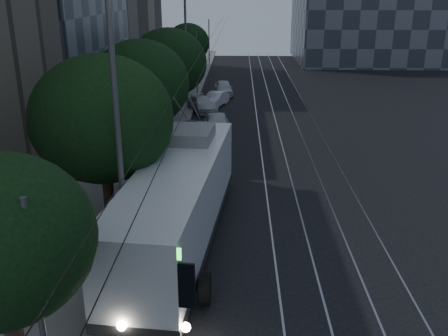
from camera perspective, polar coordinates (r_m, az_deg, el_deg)
name	(u,v)px	position (r m, az deg, el deg)	size (l,w,h in m)	color
ground	(265,237)	(21.15, 4.74, -7.82)	(120.00, 120.00, 0.00)	black
sidewalk	(160,118)	(40.41, -7.35, 5.74)	(5.00, 90.00, 0.15)	gray
tram_rails	(285,119)	(40.09, 6.98, 5.54)	(4.52, 90.00, 0.02)	gray
overhead_wires	(190,75)	(39.41, -3.88, 10.54)	(2.23, 90.00, 6.00)	black
trolleybus	(179,200)	(20.05, -5.11, -3.66)	(4.00, 13.32, 5.63)	silver
pickup_silver	(190,137)	(32.05, -3.94, 3.55)	(2.79, 6.05, 1.68)	#A9ABB1
car_white_a	(217,125)	(35.04, -0.82, 4.93)	(1.86, 4.63, 1.58)	silver
car_white_b	(202,104)	(42.44, -2.54, 7.29)	(1.70, 4.18, 1.21)	#BCBCC1
car_white_c	(215,99)	(44.22, -1.01, 7.84)	(1.31, 3.76, 1.24)	silver
car_white_d	(223,88)	(49.09, -0.06, 9.13)	(1.64, 4.07, 1.39)	silver
tree_1	(102,119)	(20.14, -13.74, 5.45)	(5.61, 5.61, 7.52)	black
tree_2	(140,84)	(27.67, -9.53, 9.44)	(5.30, 5.30, 7.33)	black
tree_3	(169,63)	(38.67, -6.33, 11.87)	(5.76, 5.76, 7.12)	black
tree_4	(175,53)	(46.68, -5.58, 13.00)	(4.44, 4.44, 6.34)	black
tree_5	(188,43)	(58.03, -4.14, 14.07)	(4.84, 4.84, 6.23)	black
streetlamp_near	(128,101)	(16.72, -10.88, 7.56)	(2.54, 0.44, 10.57)	#59595C
streetlamp_far	(191,29)	(44.22, -3.85, 15.58)	(2.63, 0.44, 10.98)	#59595C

